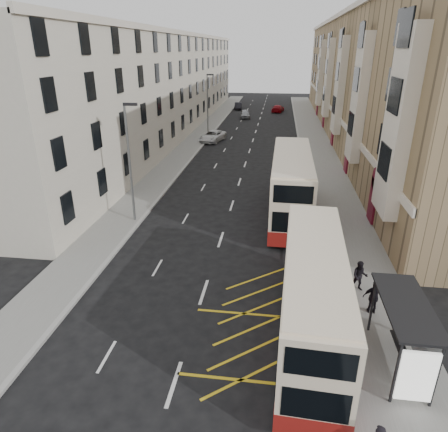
# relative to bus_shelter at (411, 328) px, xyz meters

# --- Properties ---
(ground) EXTENTS (200.00, 200.00, 0.00)m
(ground) POSITION_rel_bus_shelter_xyz_m (-8.34, 0.39, -2.14)
(ground) COLOR black
(ground) RESTS_ON ground
(pavement_right) EXTENTS (4.00, 120.00, 0.15)m
(pavement_right) POSITION_rel_bus_shelter_xyz_m (-0.34, 30.39, -2.06)
(pavement_right) COLOR slate
(pavement_right) RESTS_ON ground
(pavement_left) EXTENTS (3.00, 120.00, 0.15)m
(pavement_left) POSITION_rel_bus_shelter_xyz_m (-15.84, 30.39, -2.06)
(pavement_left) COLOR slate
(pavement_left) RESTS_ON ground
(kerb_right) EXTENTS (0.25, 120.00, 0.15)m
(kerb_right) POSITION_rel_bus_shelter_xyz_m (-2.34, 30.39, -2.06)
(kerb_right) COLOR #989893
(kerb_right) RESTS_ON ground
(kerb_left) EXTENTS (0.25, 120.00, 0.15)m
(kerb_left) POSITION_rel_bus_shelter_xyz_m (-14.34, 30.39, -2.06)
(kerb_left) COLOR #989893
(kerb_left) RESTS_ON ground
(road_markings) EXTENTS (10.00, 110.00, 0.01)m
(road_markings) POSITION_rel_bus_shelter_xyz_m (-8.34, 45.39, -2.13)
(road_markings) COLOR silver
(road_markings) RESTS_ON ground
(terrace_right) EXTENTS (10.75, 79.00, 15.25)m
(terrace_right) POSITION_rel_bus_shelter_xyz_m (6.54, 45.77, 5.38)
(terrace_right) COLOR #9A7F59
(terrace_right) RESTS_ON ground
(terrace_left) EXTENTS (9.18, 79.00, 13.25)m
(terrace_left) POSITION_rel_bus_shelter_xyz_m (-21.77, 45.89, 4.38)
(terrace_left) COLOR beige
(terrace_left) RESTS_ON ground
(bus_shelter) EXTENTS (1.65, 4.25, 2.70)m
(bus_shelter) POSITION_rel_bus_shelter_xyz_m (0.00, 0.00, 0.00)
(bus_shelter) COLOR black
(bus_shelter) RESTS_ON pavement_right
(guard_railing) EXTENTS (0.06, 6.56, 1.01)m
(guard_railing) POSITION_rel_bus_shelter_xyz_m (-2.09, 6.14, -1.28)
(guard_railing) COLOR red
(guard_railing) RESTS_ON pavement_right
(street_lamp_near) EXTENTS (0.93, 0.18, 8.00)m
(street_lamp_near) POSITION_rel_bus_shelter_xyz_m (-14.69, 12.39, 2.50)
(street_lamp_near) COLOR slate
(street_lamp_near) RESTS_ON pavement_left
(street_lamp_far) EXTENTS (0.93, 0.18, 8.00)m
(street_lamp_far) POSITION_rel_bus_shelter_xyz_m (-14.69, 42.39, 2.50)
(street_lamp_far) COLOR slate
(street_lamp_far) RESTS_ON pavement_left
(double_decker_front) EXTENTS (2.81, 10.37, 4.10)m
(double_decker_front) POSITION_rel_bus_shelter_xyz_m (-3.34, 1.61, -0.05)
(double_decker_front) COLOR beige
(double_decker_front) RESTS_ON ground
(double_decker_rear) EXTENTS (2.78, 11.60, 4.61)m
(double_decker_rear) POSITION_rel_bus_shelter_xyz_m (-3.98, 14.88, 0.21)
(double_decker_rear) COLOR beige
(double_decker_rear) RESTS_ON ground
(pedestrian_mid) EXTENTS (0.83, 0.68, 1.57)m
(pedestrian_mid) POSITION_rel_bus_shelter_xyz_m (-0.70, 5.41, -1.20)
(pedestrian_mid) COLOR black
(pedestrian_mid) RESTS_ON pavement_right
(pedestrian_far) EXTENTS (0.98, 0.48, 1.62)m
(pedestrian_far) POSITION_rel_bus_shelter_xyz_m (-0.39, 3.59, -1.18)
(pedestrian_far) COLOR black
(pedestrian_far) RESTS_ON pavement_right
(white_van) EXTENTS (3.38, 5.35, 1.38)m
(white_van) POSITION_rel_bus_shelter_xyz_m (-13.54, 38.92, -1.45)
(white_van) COLOR silver
(white_van) RESTS_ON ground
(car_silver) EXTENTS (2.00, 4.25, 1.41)m
(car_silver) POSITION_rel_bus_shelter_xyz_m (-10.94, 58.15, -1.43)
(car_silver) COLOR #95989C
(car_silver) RESTS_ON ground
(car_dark) EXTENTS (1.63, 4.03, 1.30)m
(car_dark) POSITION_rel_bus_shelter_xyz_m (-13.24, 68.86, -1.49)
(car_dark) COLOR black
(car_dark) RESTS_ON ground
(car_red) EXTENTS (2.59, 4.77, 1.31)m
(car_red) POSITION_rel_bus_shelter_xyz_m (-5.39, 66.09, -1.48)
(car_red) COLOR #9E060E
(car_red) RESTS_ON ground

